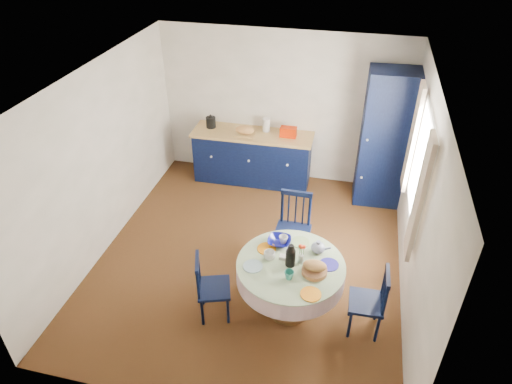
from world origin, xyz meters
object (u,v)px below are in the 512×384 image
kitchen_counter (253,156)px  chair_far (293,229)px  mug_d (283,240)px  mug_c (318,250)px  pantry_cabinet (386,140)px  chair_left (211,287)px  chair_right (370,301)px  cobalt_bowl (279,241)px  dining_table (291,272)px  mug_a (269,255)px  mug_b (289,275)px

kitchen_counter → chair_far: 2.11m
mug_d → mug_c: bearing=-10.6°
pantry_cabinet → kitchen_counter: bearing=174.0°
pantry_cabinet → chair_far: 2.14m
chair_left → chair_right: size_ratio=0.98×
mug_d → cobalt_bowl: 0.05m
mug_c → pantry_cabinet: bearing=73.4°
chair_right → chair_left: bearing=-85.5°
dining_table → chair_right: bearing=-4.7°
dining_table → mug_d: (-0.16, 0.33, 0.17)m
kitchen_counter → chair_right: kitchen_counter is taller
pantry_cabinet → mug_a: (-1.23, -2.62, -0.28)m
kitchen_counter → dining_table: bearing=-69.0°
chair_far → mug_a: (-0.14, -0.88, 0.28)m
kitchen_counter → chair_left: (0.24, -3.03, -0.02)m
chair_far → pantry_cabinet: bearing=58.6°
mug_a → mug_c: mug_a is taller
mug_b → mug_d: size_ratio=1.02×
chair_right → cobalt_bowl: bearing=-111.1°
chair_left → mug_b: (0.89, 0.04, 0.35)m
dining_table → mug_b: 0.28m
mug_d → chair_right: bearing=-21.1°
dining_table → chair_left: size_ratio=1.42×
dining_table → cobalt_bowl: dining_table is taller
kitchen_counter → mug_c: 2.88m
chair_right → mug_a: 1.21m
mug_a → cobalt_bowl: mug_a is taller
mug_a → mug_b: bearing=-43.2°
dining_table → mug_c: size_ratio=10.74×
mug_d → cobalt_bowl: mug_d is taller
chair_left → mug_a: 0.77m
cobalt_bowl → kitchen_counter: bearing=110.6°
mug_c → mug_d: bearing=169.4°
chair_right → mug_b: (-0.89, -0.15, 0.34)m
mug_a → mug_c: bearing=23.8°
mug_a → mug_c: size_ratio=1.16×
kitchen_counter → chair_left: 3.04m
mug_b → mug_d: mug_b is taller
chair_far → cobalt_bowl: (-0.08, -0.59, 0.26)m
chair_left → mug_c: chair_left is taller
chair_right → mug_d: size_ratio=8.32×
dining_table → chair_far: bearing=97.9°
mug_c → dining_table: bearing=-135.5°
chair_right → cobalt_bowl: chair_right is taller
mug_a → mug_d: bearing=71.7°
mug_b → cobalt_bowl: mug_b is taller
kitchen_counter → chair_right: 3.48m
dining_table → chair_right: 0.92m
dining_table → kitchen_counter: bearing=112.1°
chair_far → kitchen_counter: bearing=119.1°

